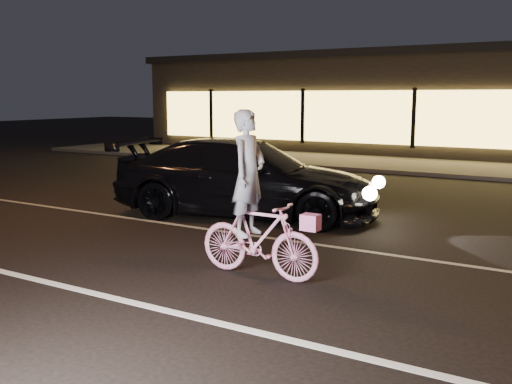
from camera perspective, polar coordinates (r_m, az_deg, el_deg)
The scene contains 7 objects.
ground at distance 8.71m, azimuth -11.41°, elevation -6.43°, with size 90.00×90.00×0.00m, color black.
lane_stripe_near at distance 7.71m, azimuth -18.92°, elevation -8.83°, with size 60.00×0.12×0.01m, color silver.
lane_stripe_far at distance 10.24m, azimuth -3.94°, elevation -3.85°, with size 60.00×0.10×0.01m, color gray.
sidewalk at distance 20.16m, azimuth 13.96°, elevation 2.65°, with size 30.00×4.00×0.12m, color #383533.
storefront at distance 25.81m, azimuth 17.97°, elevation 8.56°, with size 25.40×8.42×4.20m.
cyclist at distance 7.49m, azimuth -0.03°, elevation -2.67°, with size 1.75×0.60×2.20m.
sedan at distance 11.34m, azimuth -1.06°, elevation 1.41°, with size 5.62×3.21×1.53m.
Camera 1 is at (5.63, -6.22, 2.36)m, focal length 40.00 mm.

